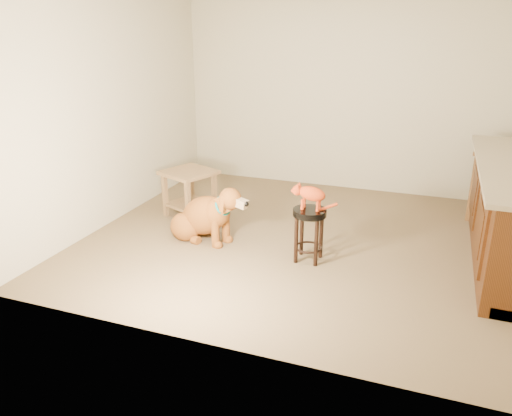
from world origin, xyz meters
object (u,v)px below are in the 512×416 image
at_px(padded_stool, 309,224).
at_px(golden_retriever, 205,217).
at_px(side_table, 189,186).
at_px(tabby_kitten, 309,194).
at_px(wood_stool, 493,184).

relative_size(padded_stool, golden_retriever, 0.51).
height_order(side_table, tabby_kitten, tabby_kitten).
distance_m(wood_stool, tabby_kitten, 2.49).
relative_size(padded_stool, side_table, 0.76).
distance_m(side_table, tabby_kitten, 1.79).
height_order(wood_stool, side_table, wood_stool).
bearing_deg(side_table, golden_retriever, -50.72).
relative_size(padded_stool, wood_stool, 0.64).
xyz_separation_m(padded_stool, golden_retriever, (-1.15, 0.10, -0.12)).
xyz_separation_m(wood_stool, tabby_kitten, (-1.72, -1.79, 0.25)).
relative_size(wood_stool, golden_retriever, 0.79).
xyz_separation_m(side_table, tabby_kitten, (1.62, -0.69, 0.31)).
distance_m(golden_retriever, tabby_kitten, 1.22).
bearing_deg(padded_stool, wood_stool, 46.35).
height_order(side_table, golden_retriever, golden_retriever).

